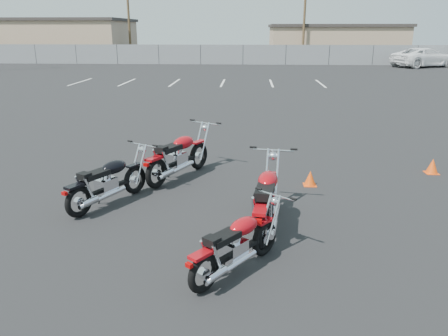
# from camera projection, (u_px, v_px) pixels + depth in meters

# --- Properties ---
(ground) EXTENTS (120.00, 120.00, 0.00)m
(ground) POSITION_uv_depth(u_px,v_px,m) (211.00, 212.00, 7.89)
(ground) COLOR black
(ground) RESTS_ON ground
(motorcycle_front_red) EXTENTS (1.46, 2.16, 1.10)m
(motorcycle_front_red) POSITION_uv_depth(u_px,v_px,m) (179.00, 156.00, 9.56)
(motorcycle_front_red) COLOR black
(motorcycle_front_red) RESTS_ON ground
(motorcycle_second_black) EXTENTS (1.35, 1.94, 1.00)m
(motorcycle_second_black) POSITION_uv_depth(u_px,v_px,m) (108.00, 182.00, 8.10)
(motorcycle_second_black) COLOR black
(motorcycle_second_black) RESTS_ON ground
(motorcycle_third_red) EXTENTS (0.87, 2.25, 1.10)m
(motorcycle_third_red) POSITION_uv_depth(u_px,v_px,m) (267.00, 199.00, 7.13)
(motorcycle_third_red) COLOR black
(motorcycle_third_red) RESTS_ON ground
(motorcycle_rear_red) EXTENTS (1.42, 1.66, 0.90)m
(motorcycle_rear_red) POSITION_uv_depth(u_px,v_px,m) (236.00, 245.00, 5.82)
(motorcycle_rear_red) COLOR black
(motorcycle_rear_red) RESTS_ON ground
(training_cone_near) EXTENTS (0.27, 0.27, 0.32)m
(training_cone_near) POSITION_uv_depth(u_px,v_px,m) (310.00, 178.00, 9.20)
(training_cone_near) COLOR #FF4E0D
(training_cone_near) RESTS_ON ground
(training_cone_extra) EXTENTS (0.29, 0.29, 0.34)m
(training_cone_extra) POSITION_uv_depth(u_px,v_px,m) (432.00, 166.00, 9.98)
(training_cone_extra) COLOR #FF4E0D
(training_cone_extra) RESTS_ON ground
(chainlink_fence) EXTENTS (80.06, 0.06, 1.80)m
(chainlink_fence) POSITION_uv_depth(u_px,v_px,m) (243.00, 55.00, 40.92)
(chainlink_fence) COLOR slate
(chainlink_fence) RESTS_ON ground
(tan_building_west) EXTENTS (18.40, 10.40, 4.30)m
(tan_building_west) POSITION_uv_depth(u_px,v_px,m) (46.00, 39.00, 48.41)
(tan_building_west) COLOR tan
(tan_building_west) RESTS_ON ground
(tan_building_east) EXTENTS (14.40, 9.40, 3.70)m
(tan_building_east) POSITION_uv_depth(u_px,v_px,m) (334.00, 42.00, 48.64)
(tan_building_east) COLOR tan
(tan_building_east) RESTS_ON ground
(utility_pole_b) EXTENTS (1.80, 0.24, 9.00)m
(utility_pole_b) POSITION_uv_depth(u_px,v_px,m) (128.00, 14.00, 45.19)
(utility_pole_b) COLOR #493722
(utility_pole_b) RESTS_ON ground
(utility_pole_c) EXTENTS (1.80, 0.24, 9.00)m
(utility_pole_c) POSITION_uv_depth(u_px,v_px,m) (305.00, 13.00, 43.25)
(utility_pole_c) COLOR #493722
(utility_pole_c) RESTS_ON ground
(parking_line_stripes) EXTENTS (15.12, 4.00, 0.01)m
(parking_line_stripes) POSITION_uv_depth(u_px,v_px,m) (199.00, 83.00, 27.06)
(parking_line_stripes) COLOR silver
(parking_line_stripes) RESTS_ON ground
(white_van) EXTENTS (5.42, 7.31, 2.58)m
(white_van) POSITION_uv_depth(u_px,v_px,m) (425.00, 52.00, 38.04)
(white_van) COLOR white
(white_van) RESTS_ON ground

